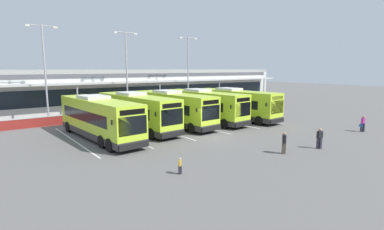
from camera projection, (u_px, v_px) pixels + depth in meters
The scene contains 21 objects.
ground_plane at pixel (211, 136), 26.92m from camera, with size 200.00×200.00×0.00m, color #605E5B.
terminal_building at pixel (103, 88), 47.64m from camera, with size 70.00×13.00×6.00m.
red_barrier_wall at pixel (138, 112), 38.25m from camera, with size 60.00×0.40×1.10m.
coach_bus_leftmost at pixel (99, 119), 25.82m from camera, with size 3.51×12.28×3.78m.
coach_bus_left_centre at pixel (136, 112), 29.56m from camera, with size 3.51×12.28×3.78m.
coach_bus_centre at pixel (172, 109), 32.06m from camera, with size 3.51×12.28×3.78m.
coach_bus_right_centre at pixel (203, 106), 34.32m from camera, with size 3.51×12.28×3.78m.
coach_bus_rightmost at pixel (235, 105), 36.11m from camera, with size 3.51×12.28×3.78m.
bay_stripe_far_west at pixel (74, 140), 25.38m from camera, with size 0.14×13.00×0.01m, color silver.
bay_stripe_west at pixel (119, 134), 27.88m from camera, with size 0.14×13.00×0.01m, color silver.
bay_stripe_mid_west at pixel (158, 129), 30.39m from camera, with size 0.14×13.00×0.01m, color silver.
bay_stripe_centre at pixel (190, 124), 32.89m from camera, with size 0.14×13.00×0.01m, color silver.
bay_stripe_mid_east at pixel (218, 120), 35.40m from camera, with size 0.14×13.00×0.01m, color silver.
bay_stripe_east at pixel (242, 117), 37.90m from camera, with size 0.14×13.00×0.01m, color silver.
pedestrian_with_handbag at pixel (363, 123), 28.77m from camera, with size 0.64×0.41×1.62m.
pedestrian_in_dark_coat at pixel (284, 142), 21.28m from camera, with size 0.43×0.46×1.62m.
pedestrian_child at pixel (180, 165), 17.17m from camera, with size 0.28×0.28×1.00m.
pedestrian_near_bin at pixel (320, 138), 22.63m from camera, with size 0.53×0.39×1.62m.
lamp_post_west at pixel (45, 67), 33.00m from camera, with size 3.24×0.28×11.00m.
lamp_post_centre at pixel (127, 68), 39.13m from camera, with size 3.24×0.28×11.00m.
lamp_post_east at pixel (188, 68), 45.44m from camera, with size 3.24×0.28×11.00m.
Camera 1 is at (-17.24, -19.91, 6.13)m, focal length 27.44 mm.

